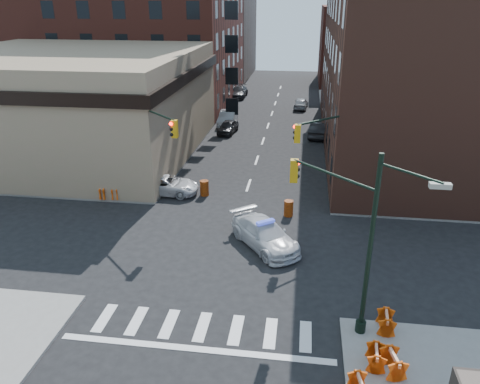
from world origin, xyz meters
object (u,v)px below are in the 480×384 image
(parked_car_enear, at_px, (319,130))
(barricade_nw_a, at_px, (107,193))
(parked_car_wfar, at_px, (228,118))
(pedestrian_b, at_px, (102,170))
(pickup, at_px, (166,185))
(barrel_road, at_px, (289,208))
(police_car, at_px, (265,234))
(pedestrian_a, at_px, (133,179))
(parked_car_wnear, at_px, (228,127))
(barricade_se_a, at_px, (386,322))
(barrel_bank, at_px, (204,188))

(parked_car_enear, relative_size, barricade_nw_a, 3.95)
(parked_car_wfar, bearing_deg, pedestrian_b, -109.98)
(pickup, bearing_deg, barrel_road, -103.81)
(police_car, relative_size, pickup, 1.10)
(pedestrian_a, bearing_deg, parked_car_enear, 49.40)
(pickup, bearing_deg, pedestrian_b, 78.13)
(pickup, relative_size, barrel_road, 4.44)
(parked_car_wnear, distance_m, barricade_nw_a, 19.49)
(pickup, relative_size, parked_car_wfar, 0.98)
(parked_car_wnear, distance_m, parked_car_wfar, 3.38)
(pedestrian_a, xyz_separation_m, barricade_se_a, (16.10, -13.61, -0.50))
(barrel_bank, bearing_deg, parked_car_wnear, 93.43)
(barricade_se_a, distance_m, barricade_nw_a, 21.00)
(pedestrian_a, bearing_deg, parked_car_wnear, 74.44)
(parked_car_enear, height_order, barricade_se_a, parked_car_enear)
(barricade_nw_a, bearing_deg, police_car, -27.58)
(pedestrian_a, distance_m, pedestrian_b, 3.37)
(parked_car_wnear, xyz_separation_m, barrel_road, (7.20, -19.37, -0.13))
(parked_car_wnear, relative_size, barricade_se_a, 3.47)
(parked_car_wfar, xyz_separation_m, barricade_se_a, (12.39, -33.83, -0.23))
(police_car, bearing_deg, pickup, 101.76)
(pickup, distance_m, parked_car_enear, 20.14)
(parked_car_enear, height_order, pedestrian_a, pedestrian_a)
(barrel_road, height_order, barricade_se_a, barrel_road)
(parked_car_wnear, height_order, parked_car_enear, parked_car_enear)
(parked_car_enear, distance_m, pedestrian_b, 22.70)
(pedestrian_a, relative_size, barricade_se_a, 1.63)
(barricade_nw_a, bearing_deg, parked_car_wnear, 69.02)
(parked_car_enear, distance_m, barrel_road, 19.41)
(parked_car_wnear, bearing_deg, barricade_se_a, -62.02)
(pickup, height_order, barricade_nw_a, pickup)
(parked_car_wnear, bearing_deg, barricade_nw_a, -99.72)
(pedestrian_a, distance_m, barrel_road, 11.76)
(parked_car_wnear, bearing_deg, pickup, -89.47)
(pedestrian_b, bearing_deg, pedestrian_a, -51.90)
(barrel_bank, distance_m, barricade_nw_a, 6.84)
(parked_car_enear, bearing_deg, barricade_nw_a, 58.81)
(pedestrian_b, xyz_separation_m, barricade_nw_a, (1.76, -3.28, -0.48))
(parked_car_enear, relative_size, pedestrian_b, 2.51)
(pedestrian_b, xyz_separation_m, barricade_se_a, (19.12, -15.10, -0.50))
(pickup, distance_m, barrel_bank, 2.85)
(pedestrian_b, bearing_deg, pickup, -39.60)
(parked_car_wnear, height_order, barrel_road, parked_car_wnear)
(parked_car_wnear, xyz_separation_m, parked_car_wfar, (-0.58, 3.32, 0.13))
(pedestrian_a, height_order, barricade_se_a, pedestrian_a)
(parked_car_enear, height_order, barricade_nw_a, parked_car_enear)
(parked_car_enear, xyz_separation_m, barrel_road, (-2.25, -19.27, -0.23))
(parked_car_wfar, relative_size, pedestrian_a, 2.63)
(barricade_se_a, relative_size, barricade_nw_a, 0.97)
(pickup, bearing_deg, parked_car_wnear, -4.08)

